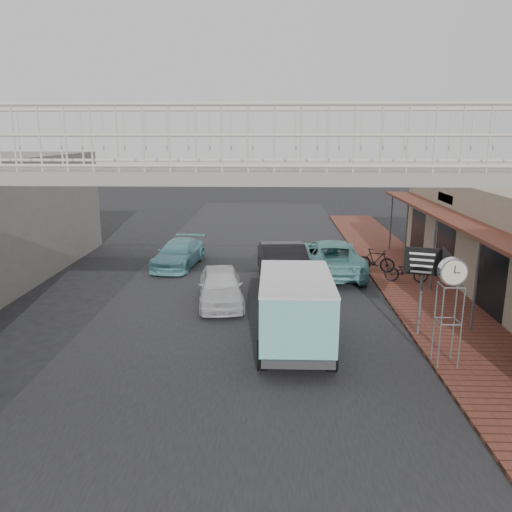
# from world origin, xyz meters

# --- Properties ---
(ground) EXTENTS (120.00, 120.00, 0.00)m
(ground) POSITION_xyz_m (0.00, 0.00, 0.00)
(ground) COLOR black
(ground) RESTS_ON ground
(road_strip) EXTENTS (10.00, 60.00, 0.01)m
(road_strip) POSITION_xyz_m (0.00, 0.00, 0.01)
(road_strip) COLOR black
(road_strip) RESTS_ON ground
(sidewalk) EXTENTS (3.00, 40.00, 0.10)m
(sidewalk) POSITION_xyz_m (6.50, 3.00, 0.05)
(sidewalk) COLOR brown
(sidewalk) RESTS_ON ground
(footbridge) EXTENTS (16.40, 2.40, 6.34)m
(footbridge) POSITION_xyz_m (0.00, -4.00, 3.18)
(footbridge) COLOR gray
(footbridge) RESTS_ON ground
(white_hatchback) EXTENTS (2.02, 3.98, 1.30)m
(white_hatchback) POSITION_xyz_m (-0.97, 3.45, 0.65)
(white_hatchback) COLOR silver
(white_hatchback) RESTS_ON ground
(dark_sedan) EXTENTS (2.28, 5.08, 1.62)m
(dark_sedan) POSITION_xyz_m (1.31, 5.70, 0.81)
(dark_sedan) COLOR black
(dark_sedan) RESTS_ON ground
(angkot_curb) EXTENTS (2.52, 5.36, 1.48)m
(angkot_curb) POSITION_xyz_m (3.37, 7.58, 0.74)
(angkot_curb) COLOR #6DBABD
(angkot_curb) RESTS_ON ground
(angkot_far) EXTENTS (2.18, 4.27, 1.19)m
(angkot_far) POSITION_xyz_m (-3.41, 8.52, 0.59)
(angkot_far) COLOR #6DB3BD
(angkot_far) RESTS_ON ground
(angkot_van) EXTENTS (2.02, 4.37, 2.14)m
(angkot_van) POSITION_xyz_m (1.50, -0.24, 1.36)
(angkot_van) COLOR black
(angkot_van) RESTS_ON ground
(motorcycle_near) EXTENTS (1.76, 0.86, 0.89)m
(motorcycle_near) POSITION_xyz_m (6.22, 6.03, 0.54)
(motorcycle_near) COLOR black
(motorcycle_near) RESTS_ON sidewalk
(motorcycle_far) EXTENTS (1.70, 1.02, 0.99)m
(motorcycle_far) POSITION_xyz_m (5.30, 7.59, 0.59)
(motorcycle_far) COLOR black
(motorcycle_far) RESTS_ON sidewalk
(street_clock) EXTENTS (0.69, 0.55, 2.82)m
(street_clock) POSITION_xyz_m (5.31, -1.38, 2.44)
(street_clock) COLOR #59595B
(street_clock) RESTS_ON sidewalk
(arrow_sign) EXTENTS (1.63, 1.09, 2.70)m
(arrow_sign) POSITION_xyz_m (5.83, 0.42, 2.28)
(arrow_sign) COLOR #59595B
(arrow_sign) RESTS_ON sidewalk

